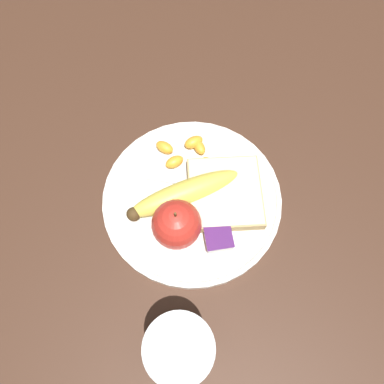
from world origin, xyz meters
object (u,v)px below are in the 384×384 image
juice_glass (180,349)px  jam_packet (218,235)px  banana (183,195)px  plate (192,198)px  apple (177,224)px  fork (194,183)px  bread_slice (225,193)px

juice_glass → jam_packet: size_ratio=2.15×
banana → jam_packet: (0.07, 0.04, -0.01)m
plate → apple: apple is taller
juice_glass → apple: bearing=173.5°
juice_glass → jam_packet: juice_glass is taller
fork → jam_packet: (0.09, 0.02, 0.01)m
plate → banana: size_ratio=1.55×
banana → bread_slice: (0.00, 0.07, -0.01)m
banana → fork: 0.04m
plate → fork: size_ratio=1.63×
bread_slice → apple: bearing=-60.1°
apple → banana: size_ratio=0.45×
bread_slice → juice_glass: bearing=-25.5°
plate → banana: bearing=-78.5°
banana → jam_packet: bearing=31.2°
banana → jam_packet: size_ratio=3.73×
bread_slice → jam_packet: same height
banana → bread_slice: banana is taller
plate → fork: 0.02m
plate → jam_packet: 0.08m
apple → jam_packet: 0.07m
apple → bread_slice: apple is taller
apple → fork: apple is taller
apple → bread_slice: size_ratio=0.63×
apple → bread_slice: 0.10m
banana → bread_slice: size_ratio=1.41×
banana → bread_slice: bearing=86.9°
banana → apple: bearing=-18.6°
bread_slice → fork: bearing=-122.6°
juice_glass → apple: 0.17m
fork → jam_packet: bearing=-58.5°
plate → juice_glass: (0.22, -0.05, 0.04)m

